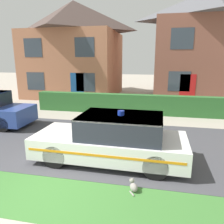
{
  "coord_description": "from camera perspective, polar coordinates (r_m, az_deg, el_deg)",
  "views": [
    {
      "loc": [
        2.48,
        -3.8,
        3.09
      ],
      "look_at": [
        0.79,
        4.33,
        1.05
      ],
      "focal_mm": 35.0,
      "sensor_mm": 36.0,
      "label": 1
    }
  ],
  "objects": [
    {
      "name": "ground_plane",
      "position": [
        5.49,
        -18.91,
        -21.3
      ],
      "size": [
        80.0,
        80.0,
        0.0
      ],
      "primitive_type": "plane",
      "color": "#A89E8E"
    },
    {
      "name": "road_strip",
      "position": [
        8.46,
        -6.22,
        -7.67
      ],
      "size": [
        28.0,
        5.33,
        0.01
      ],
      "primitive_type": "cube",
      "color": "#424247",
      "rests_on": "ground"
    },
    {
      "name": "lawn_verge",
      "position": [
        5.63,
        -17.82,
        -20.2
      ],
      "size": [
        28.0,
        1.62,
        0.01
      ],
      "primitive_type": "cube",
      "color": "#3D7533",
      "rests_on": "ground"
    },
    {
      "name": "garden_hedge",
      "position": [
        12.51,
        5.31,
        2.07
      ],
      "size": [
        11.35,
        0.52,
        1.11
      ],
      "primitive_type": "cube",
      "color": "#2D662D",
      "rests_on": "ground"
    },
    {
      "name": "police_car",
      "position": [
        6.68,
        0.29,
        -7.0
      ],
      "size": [
        4.62,
        1.91,
        1.6
      ],
      "rotation": [
        0.0,
        0.0,
        3.13
      ],
      "color": "black",
      "rests_on": "road_strip"
    },
    {
      "name": "cat",
      "position": [
        5.52,
        5.58,
        -18.74
      ],
      "size": [
        0.27,
        0.36,
        0.31
      ],
      "rotation": [
        0.0,
        0.0,
        2.17
      ],
      "color": "gray",
      "rests_on": "ground"
    },
    {
      "name": "house_left",
      "position": [
        19.26,
        -9.69,
        15.98
      ],
      "size": [
        7.39,
        6.71,
        7.6
      ],
      "color": "#A86B4C",
      "rests_on": "ground"
    },
    {
      "name": "house_right",
      "position": [
        18.15,
        23.38,
        15.48
      ],
      "size": [
        7.63,
        6.01,
        7.77
      ],
      "color": "brown",
      "rests_on": "ground"
    }
  ]
}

